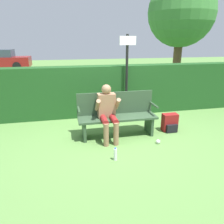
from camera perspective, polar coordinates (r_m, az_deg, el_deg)
name	(u,v)px	position (r m, az deg, el deg)	size (l,w,h in m)	color
ground_plane	(117,136)	(5.02, 1.44, -6.16)	(40.00, 40.00, 0.00)	#5B8942
hedge_back	(105,91)	(6.26, -1.96, 5.62)	(12.00, 0.47, 1.40)	#1E4C1E
park_bench	(117,115)	(4.91, 1.27, -0.68)	(1.75, 0.48, 0.97)	#334C33
person_seated	(108,110)	(4.67, -1.18, 0.52)	(0.51, 0.65, 1.18)	#997051
backpack	(170,123)	(5.38, 14.88, -2.78)	(0.35, 0.27, 0.42)	maroon
water_bottle	(115,154)	(4.01, 0.87, -10.98)	(0.06, 0.06, 0.25)	white
signpost	(127,71)	(5.96, 3.90, 10.56)	(0.43, 0.09, 2.22)	black
tree	(181,13)	(9.59, 17.64, 23.33)	(2.58, 2.58, 4.35)	brown
litter_crumple	(158,142)	(4.73, 11.93, -7.59)	(0.09, 0.09, 0.09)	silver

